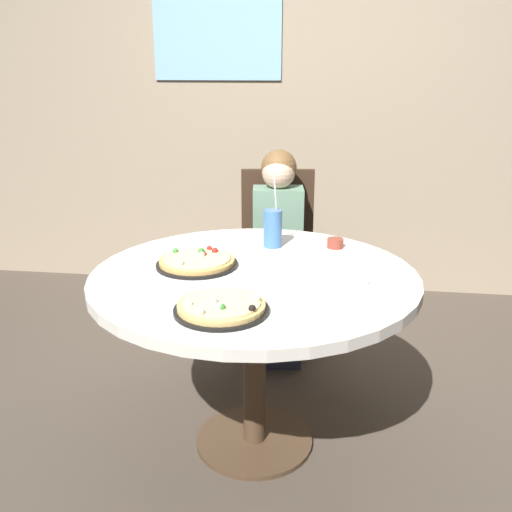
{
  "coord_description": "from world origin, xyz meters",
  "views": [
    {
      "loc": [
        0.28,
        -2.0,
        1.49
      ],
      "look_at": [
        0.0,
        0.05,
        0.8
      ],
      "focal_mm": 40.21,
      "sensor_mm": 36.0,
      "label": 1
    }
  ],
  "objects_px": {
    "pizza_veggie": "(221,307)",
    "sauce_bowl": "(335,243)",
    "plate_small": "(345,279)",
    "pizza_cheese": "(197,262)",
    "soda_cup": "(273,228)",
    "chair_wooden": "(277,248)",
    "dining_table": "(254,297)",
    "diner_child": "(278,267)"
  },
  "relations": [
    {
      "from": "pizza_veggie",
      "to": "sauce_bowl",
      "type": "bearing_deg",
      "value": 64.14
    },
    {
      "from": "sauce_bowl",
      "to": "plate_small",
      "type": "relative_size",
      "value": 0.39
    },
    {
      "from": "pizza_cheese",
      "to": "soda_cup",
      "type": "distance_m",
      "value": 0.4
    },
    {
      "from": "chair_wooden",
      "to": "pizza_veggie",
      "type": "height_order",
      "value": "chair_wooden"
    },
    {
      "from": "dining_table",
      "to": "pizza_cheese",
      "type": "distance_m",
      "value": 0.26
    },
    {
      "from": "pizza_veggie",
      "to": "soda_cup",
      "type": "relative_size",
      "value": 0.99
    },
    {
      "from": "pizza_veggie",
      "to": "soda_cup",
      "type": "bearing_deg",
      "value": 83.09
    },
    {
      "from": "diner_child",
      "to": "sauce_bowl",
      "type": "height_order",
      "value": "diner_child"
    },
    {
      "from": "diner_child",
      "to": "plate_small",
      "type": "distance_m",
      "value": 0.96
    },
    {
      "from": "pizza_cheese",
      "to": "sauce_bowl",
      "type": "bearing_deg",
      "value": 30.27
    },
    {
      "from": "dining_table",
      "to": "soda_cup",
      "type": "height_order",
      "value": "soda_cup"
    },
    {
      "from": "dining_table",
      "to": "plate_small",
      "type": "height_order",
      "value": "plate_small"
    },
    {
      "from": "sauce_bowl",
      "to": "plate_small",
      "type": "height_order",
      "value": "sauce_bowl"
    },
    {
      "from": "soda_cup",
      "to": "sauce_bowl",
      "type": "distance_m",
      "value": 0.27
    },
    {
      "from": "soda_cup",
      "to": "sauce_bowl",
      "type": "relative_size",
      "value": 4.38
    },
    {
      "from": "chair_wooden",
      "to": "sauce_bowl",
      "type": "bearing_deg",
      "value": -64.58
    },
    {
      "from": "diner_child",
      "to": "pizza_veggie",
      "type": "xyz_separation_m",
      "value": [
        -0.06,
        -1.19,
        0.28
      ]
    },
    {
      "from": "dining_table",
      "to": "chair_wooden",
      "type": "xyz_separation_m",
      "value": [
        -0.01,
        1.01,
        -0.12
      ]
    },
    {
      "from": "dining_table",
      "to": "pizza_veggie",
      "type": "bearing_deg",
      "value": -98.11
    },
    {
      "from": "plate_small",
      "to": "sauce_bowl",
      "type": "bearing_deg",
      "value": 95.26
    },
    {
      "from": "plate_small",
      "to": "pizza_cheese",
      "type": "bearing_deg",
      "value": 171.52
    },
    {
      "from": "pizza_veggie",
      "to": "plate_small",
      "type": "relative_size",
      "value": 1.69
    },
    {
      "from": "pizza_veggie",
      "to": "pizza_cheese",
      "type": "xyz_separation_m",
      "value": [
        -0.18,
        0.42,
        -0.0
      ]
    },
    {
      "from": "pizza_veggie",
      "to": "sauce_bowl",
      "type": "height_order",
      "value": "pizza_veggie"
    },
    {
      "from": "pizza_veggie",
      "to": "sauce_bowl",
      "type": "xyz_separation_m",
      "value": [
        0.35,
        0.72,
        0.0
      ]
    },
    {
      "from": "diner_child",
      "to": "soda_cup",
      "type": "xyz_separation_m",
      "value": [
        0.02,
        -0.49,
        0.35
      ]
    },
    {
      "from": "chair_wooden",
      "to": "diner_child",
      "type": "relative_size",
      "value": 0.88
    },
    {
      "from": "diner_child",
      "to": "plate_small",
      "type": "bearing_deg",
      "value": -69.31
    },
    {
      "from": "pizza_cheese",
      "to": "soda_cup",
      "type": "bearing_deg",
      "value": 47.76
    },
    {
      "from": "soda_cup",
      "to": "plate_small",
      "type": "xyz_separation_m",
      "value": [
        0.3,
        -0.37,
        -0.08
      ]
    },
    {
      "from": "pizza_veggie",
      "to": "pizza_cheese",
      "type": "bearing_deg",
      "value": 113.13
    },
    {
      "from": "soda_cup",
      "to": "pizza_veggie",
      "type": "bearing_deg",
      "value": -96.91
    },
    {
      "from": "dining_table",
      "to": "diner_child",
      "type": "relative_size",
      "value": 1.14
    },
    {
      "from": "chair_wooden",
      "to": "soda_cup",
      "type": "distance_m",
      "value": 0.74
    },
    {
      "from": "dining_table",
      "to": "pizza_veggie",
      "type": "distance_m",
      "value": 0.39
    },
    {
      "from": "soda_cup",
      "to": "diner_child",
      "type": "bearing_deg",
      "value": 92.81
    },
    {
      "from": "soda_cup",
      "to": "sauce_bowl",
      "type": "xyz_separation_m",
      "value": [
        0.27,
        0.02,
        -0.06
      ]
    },
    {
      "from": "pizza_veggie",
      "to": "soda_cup",
      "type": "height_order",
      "value": "soda_cup"
    },
    {
      "from": "diner_child",
      "to": "soda_cup",
      "type": "distance_m",
      "value": 0.6
    },
    {
      "from": "pizza_cheese",
      "to": "sauce_bowl",
      "type": "height_order",
      "value": "pizza_cheese"
    },
    {
      "from": "dining_table",
      "to": "plate_small",
      "type": "distance_m",
      "value": 0.35
    },
    {
      "from": "pizza_veggie",
      "to": "plate_small",
      "type": "xyz_separation_m",
      "value": [
        0.39,
        0.33,
        -0.01
      ]
    }
  ]
}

